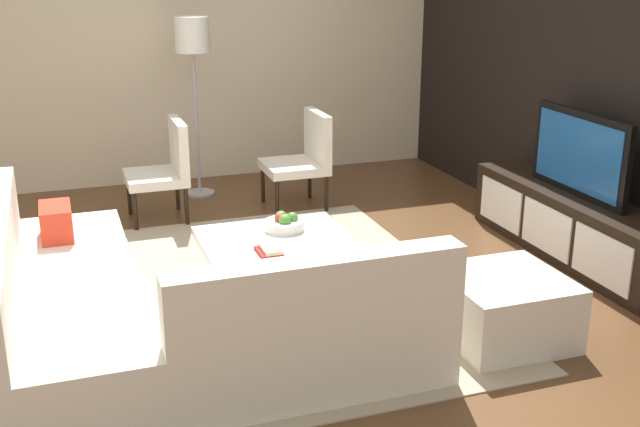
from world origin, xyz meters
name	(u,v)px	position (x,y,z in m)	size (l,w,h in m)	color
ground_plane	(269,299)	(0.00, 0.00, 0.00)	(14.00, 14.00, 0.00)	brown
feature_wall_back	(623,72)	(0.00, 2.70, 1.40)	(6.40, 0.12, 2.80)	black
side_wall_left	(198,40)	(-3.20, 0.20, 1.40)	(0.12, 5.20, 2.80)	beige
area_rug	(265,293)	(-0.10, 0.00, 0.01)	(3.23, 2.59, 0.01)	tan
media_console	(572,226)	(0.00, 2.40, 0.25)	(2.08, 0.47, 0.50)	black
television	(580,154)	(0.00, 2.40, 0.81)	(1.06, 0.06, 0.63)	black
sectional_couch	(146,312)	(0.52, -0.86, 0.28)	(2.42, 2.39, 0.81)	silver
coffee_table	(278,265)	(-0.10, 0.10, 0.20)	(0.94, 1.01, 0.38)	black
accent_chair_near	(166,164)	(-1.92, -0.37, 0.49)	(0.55, 0.51, 0.87)	black
floor_lamp	(193,46)	(-2.56, 0.03, 1.41)	(0.31, 0.31, 1.68)	#A5A5AA
ottoman	(503,308)	(1.00, 1.18, 0.20)	(0.70, 0.70, 0.40)	silver
fruit_bowl	(284,223)	(-0.28, 0.20, 0.43)	(0.28, 0.28, 0.13)	silver
accent_chair_far	(304,154)	(-1.88, 0.87, 0.49)	(0.56, 0.54, 0.87)	black
book_stack	(269,250)	(0.12, -0.02, 0.40)	(0.21, 0.15, 0.04)	maroon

